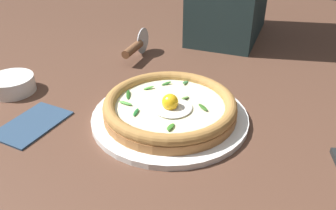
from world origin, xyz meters
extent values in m
cube|color=brown|center=(0.00, 0.00, -0.01)|extent=(2.40, 2.40, 0.03)
cylinder|color=white|center=(-0.05, 0.00, 0.01)|extent=(0.31, 0.31, 0.01)
cylinder|color=#B47640|center=(-0.05, 0.00, 0.02)|extent=(0.26, 0.26, 0.02)
torus|color=#AF7C3F|center=(-0.05, 0.00, 0.04)|extent=(0.26, 0.26, 0.02)
cylinder|color=#F0E9BC|center=(-0.05, 0.00, 0.03)|extent=(0.22, 0.22, 0.00)
ellipsoid|color=white|center=(-0.04, 0.02, 0.04)|extent=(0.08, 0.07, 0.01)
sphere|color=yellow|center=(-0.04, 0.01, 0.05)|extent=(0.03, 0.03, 0.03)
ellipsoid|color=#2E5E1E|center=(-0.08, 0.06, 0.04)|extent=(0.02, 0.03, 0.01)
ellipsoid|color=#23591D|center=(-0.03, -0.09, 0.04)|extent=(0.03, 0.03, 0.01)
ellipsoid|color=green|center=(-0.08, -0.07, 0.04)|extent=(0.02, 0.02, 0.01)
ellipsoid|color=#418549|center=(-0.14, -0.02, 0.04)|extent=(0.02, 0.01, 0.01)
ellipsoid|color=#216C2E|center=(0.01, -0.03, 0.04)|extent=(0.03, 0.02, 0.01)
ellipsoid|color=#2E6B28|center=(-0.11, -0.06, 0.04)|extent=(0.02, 0.02, 0.01)
ellipsoid|color=#4F9D43|center=(0.00, -0.07, 0.04)|extent=(0.01, 0.03, 0.00)
ellipsoid|color=#397D27|center=(0.02, 0.05, 0.04)|extent=(0.03, 0.02, 0.01)
ellipsoid|color=#629848|center=(-0.09, 0.01, 0.04)|extent=(0.02, 0.01, 0.01)
cylinder|color=white|center=(0.07, -0.36, 0.02)|extent=(0.10, 0.10, 0.04)
cylinder|color=silver|center=(-0.29, -0.26, 0.04)|extent=(0.07, 0.02, 0.07)
cylinder|color=silver|center=(-0.28, -0.26, 0.04)|extent=(0.02, 0.01, 0.01)
cylinder|color=brown|center=(-0.22, -0.25, 0.04)|extent=(0.09, 0.04, 0.02)
cube|color=navy|center=(0.12, -0.21, 0.00)|extent=(0.15, 0.11, 0.01)
camera|label=1|loc=(0.43, 0.34, 0.39)|focal=37.70mm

